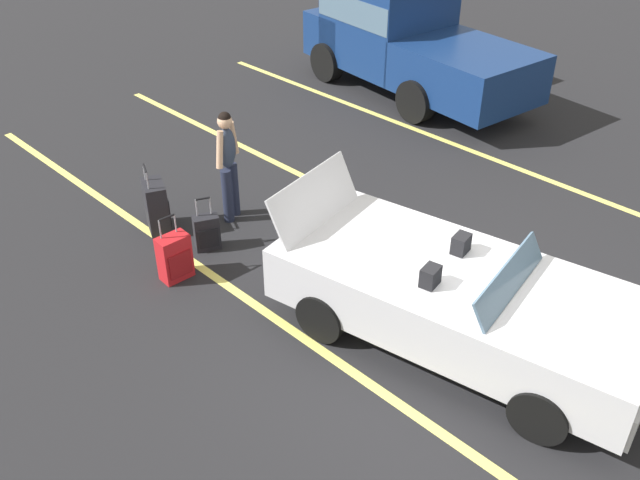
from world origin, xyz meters
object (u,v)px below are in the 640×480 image
(suitcase_large_black, at_px, (157,206))
(suitcase_medium_bright, at_px, (175,257))
(suitcase_small_carryon, at_px, (207,232))
(traveler_person, at_px, (228,160))
(parked_pickup_truck_far, at_px, (403,36))
(convertible_car, at_px, (476,306))

(suitcase_large_black, distance_m, suitcase_medium_bright, 1.25)
(suitcase_medium_bright, bearing_deg, suitcase_small_carryon, 113.50)
(suitcase_small_carryon, relative_size, traveler_person, 0.46)
(traveler_person, bearing_deg, suitcase_medium_bright, -90.17)
(suitcase_large_black, height_order, parked_pickup_truck_far, parked_pickup_truck_far)
(traveler_person, xyz_separation_m, parked_pickup_truck_far, (-1.51, 5.65, 0.18))
(suitcase_medium_bright, height_order, parked_pickup_truck_far, parked_pickup_truck_far)
(convertible_car, height_order, suitcase_small_carryon, convertible_car)
(suitcase_small_carryon, bearing_deg, convertible_car, 39.07)
(suitcase_medium_bright, xyz_separation_m, suitcase_small_carryon, (-0.26, 0.70, -0.06))
(convertible_car, height_order, suitcase_medium_bright, convertible_car)
(convertible_car, distance_m, traveler_person, 4.11)
(suitcase_large_black, relative_size, suitcase_small_carryon, 1.31)
(suitcase_large_black, xyz_separation_m, suitcase_small_carryon, (0.88, 0.20, -0.12))
(traveler_person, bearing_deg, parked_pickup_truck_far, 80.14)
(convertible_car, xyz_separation_m, parked_pickup_truck_far, (-5.60, 5.50, 0.51))
(convertible_car, distance_m, suitcase_medium_bright, 3.79)
(suitcase_large_black, bearing_deg, convertible_car, -52.57)
(convertible_car, relative_size, traveler_person, 2.67)
(suitcase_small_carryon, bearing_deg, parked_pickup_truck_far, 132.22)
(suitcase_small_carryon, xyz_separation_m, parked_pickup_truck_far, (-1.90, 6.39, 0.85))
(convertible_car, xyz_separation_m, suitcase_medium_bright, (-3.43, -1.58, -0.28))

